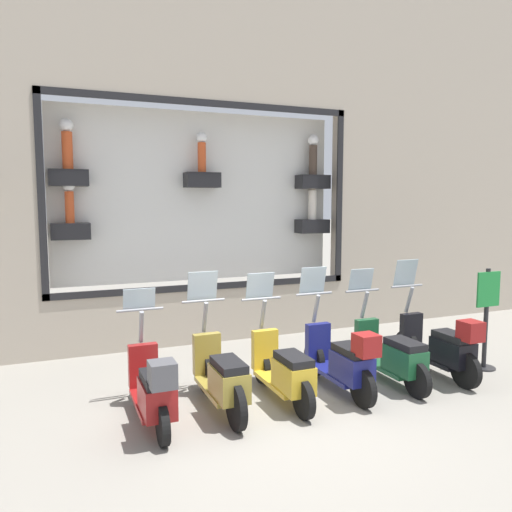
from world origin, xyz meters
The scene contains 9 objects.
ground_plane centered at (0.00, 0.00, 0.00)m, with size 120.00×120.00×0.00m, color gray.
building_facade centered at (3.60, 0.00, 5.24)m, with size 1.25×36.00×10.25m.
scooter_black_0 centered at (0.30, -2.71, 0.48)m, with size 1.80×0.61×1.70m.
scooter_green_1 centered at (0.35, -1.85, 0.43)m, with size 1.80×0.61×1.60m.
scooter_navy_2 centered at (0.29, -0.98, 0.48)m, with size 1.80×0.60×1.67m.
scooter_yellow_3 centered at (0.35, -0.12, 0.43)m, with size 1.80×0.61×1.63m.
scooter_olive_4 centered at (0.36, 0.75, 0.45)m, with size 1.81×0.60×1.69m.
scooter_red_5 centered at (0.28, 1.62, 0.45)m, with size 1.79×0.60×1.51m.
shop_sign_post centered at (0.35, -3.64, 0.86)m, with size 0.36×0.45×1.61m.
Camera 1 is at (-5.41, 2.63, 2.65)m, focal length 35.00 mm.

